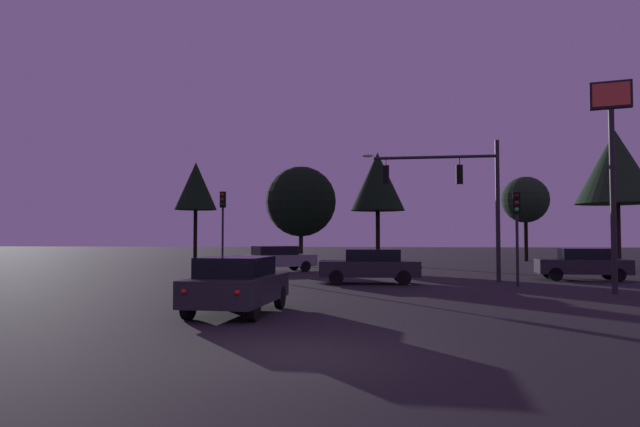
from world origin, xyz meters
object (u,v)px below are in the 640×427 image
Objects in this scene: car_far_lane at (277,258)px; tree_center_horizon at (525,200)px; store_sign_illuminated at (612,139)px; tree_lot_edge at (616,167)px; traffic_light_corner_left at (223,216)px; tree_behind_sign at (378,182)px; car_crossing_right at (583,264)px; car_nearside_lane at (237,284)px; tree_right_cluster at (301,202)px; traffic_signal_mast_arm at (457,187)px; car_crossing_left at (370,266)px; tree_left_far at (196,186)px; traffic_light_corner_right at (517,219)px.

car_far_lane is 0.65× the size of tree_center_horizon.
store_sign_illuminated is 16.10m from tree_lot_edge.
traffic_light_corner_left is 0.60× the size of store_sign_illuminated.
tree_lot_edge is at bearing -23.59° from tree_behind_sign.
store_sign_illuminated reaches higher than car_crossing_right.
tree_right_cluster is (-1.84, 24.71, 3.79)m from car_nearside_lane.
traffic_signal_mast_arm is at bearing -17.18° from traffic_light_corner_left.
store_sign_illuminated reaches higher than car_far_lane.
car_crossing_left is 0.64× the size of tree_right_cluster.
traffic_signal_mast_arm is 24.60m from tree_center_horizon.
tree_center_horizon is (3.98, 28.43, -0.34)m from store_sign_illuminated.
tree_center_horizon is (27.09, 6.26, -0.86)m from tree_left_far.
tree_left_far reaches higher than car_far_lane.
tree_behind_sign is 1.20× the size of tree_right_cluster.
tree_right_cluster is (-11.34, 15.19, 1.78)m from traffic_light_corner_right.
tree_center_horizon is (2.79, 21.77, 4.46)m from car_crossing_right.
traffic_light_corner_left is 14.48m from tree_left_far.
traffic_light_corner_right is 19.53m from tree_behind_sign.
traffic_light_corner_left is 1.08× the size of car_crossing_right.
tree_lot_edge reaches higher than car_far_lane.
car_crossing_right is at bearing 44.60° from car_nearside_lane.
traffic_light_corner_right is 15.17m from tree_lot_edge.
car_crossing_right is 18.43m from tree_behind_sign.
car_crossing_right is 22.39m from tree_center_horizon.
car_far_lane is 0.56× the size of tree_behind_sign.
tree_left_far is at bearing 166.00° from tree_lot_edge.
tree_lot_edge reaches higher than car_crossing_left.
traffic_signal_mast_arm is 0.85× the size of store_sign_illuminated.
car_far_lane is 0.59× the size of tree_left_far.
car_nearside_lane is 10.69m from car_crossing_left.
traffic_light_corner_left is 28.58m from tree_center_horizon.
traffic_light_corner_left is 9.54m from tree_right_cluster.
tree_left_far is at bearing -166.98° from tree_center_horizon.
tree_lot_edge reaches higher than car_nearside_lane.
car_crossing_right is (3.86, 3.66, -2.01)m from traffic_light_corner_right.
traffic_signal_mast_arm is 12.98m from traffic_light_corner_left.
car_crossing_left is 18.48m from tree_behind_sign.
car_crossing_right is (13.36, 13.18, -0.00)m from car_nearside_lane.
car_crossing_right is 0.55× the size of store_sign_illuminated.
store_sign_illuminated is 32.03m from tree_left_far.
car_nearside_lane is at bearing -121.59° from traffic_signal_mast_arm.
tree_left_far is at bearing 176.57° from tree_behind_sign.
car_far_lane is at bearing 97.41° from car_nearside_lane.
car_crossing_right is (18.34, -2.62, -2.45)m from traffic_light_corner_left.
tree_lot_edge reaches higher than car_crossing_right.
traffic_light_corner_right is at bearing 131.66° from store_sign_illuminated.
traffic_signal_mast_arm is 3.63m from traffic_light_corner_right.
traffic_light_corner_right is at bearing -36.35° from car_far_lane.
car_nearside_lane is 0.47× the size of tree_lot_edge.
car_nearside_lane is 0.56× the size of tree_center_horizon.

